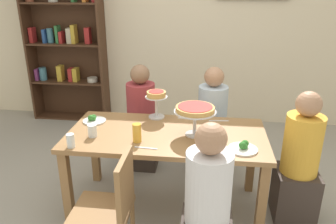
{
  "coord_description": "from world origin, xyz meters",
  "views": [
    {
      "loc": [
        0.32,
        -2.53,
        1.93
      ],
      "look_at": [
        0.0,
        0.1,
        0.89
      ],
      "focal_mm": 35.67,
      "sensor_mm": 36.0,
      "label": 1
    }
  ],
  "objects_px": {
    "water_glass_clear_near": "(71,141)",
    "cutlery_fork_far": "(146,148)",
    "personal_pizza_stand": "(156,98)",
    "salad_plate_near_diner": "(243,147)",
    "dining_table": "(167,143)",
    "water_glass_clear_far": "(92,131)",
    "cutlery_fork_near": "(188,119)",
    "cutlery_knife_near": "(219,121)",
    "diner_head_east": "(298,167)",
    "deep_dish_pizza_stand": "(195,111)",
    "chair_near_left": "(111,206)",
    "beer_glass_amber_tall": "(137,133)",
    "diner_far_right": "(212,128)",
    "diner_far_left": "(142,125)",
    "salad_plate_far_diner": "(93,119)",
    "diner_near_right": "(207,215)",
    "bookshelf": "(66,43)"
  },
  "relations": [
    {
      "from": "dining_table",
      "to": "personal_pizza_stand",
      "type": "xyz_separation_m",
      "value": [
        -0.14,
        0.33,
        0.29
      ]
    },
    {
      "from": "salad_plate_near_diner",
      "to": "cutlery_knife_near",
      "type": "xyz_separation_m",
      "value": [
        -0.17,
        0.55,
        -0.02
      ]
    },
    {
      "from": "dining_table",
      "to": "water_glass_clear_far",
      "type": "relative_size",
      "value": 15.99
    },
    {
      "from": "dining_table",
      "to": "beer_glass_amber_tall",
      "type": "distance_m",
      "value": 0.33
    },
    {
      "from": "beer_glass_amber_tall",
      "to": "cutlery_fork_far",
      "type": "bearing_deg",
      "value": -49.41
    },
    {
      "from": "dining_table",
      "to": "water_glass_clear_near",
      "type": "height_order",
      "value": "water_glass_clear_near"
    },
    {
      "from": "water_glass_clear_near",
      "to": "cutlery_fork_far",
      "type": "bearing_deg",
      "value": 4.89
    },
    {
      "from": "water_glass_clear_far",
      "to": "cutlery_fork_near",
      "type": "height_order",
      "value": "water_glass_clear_far"
    },
    {
      "from": "dining_table",
      "to": "water_glass_clear_far",
      "type": "xyz_separation_m",
      "value": [
        -0.59,
        -0.14,
        0.15
      ]
    },
    {
      "from": "diner_far_left",
      "to": "salad_plate_far_diner",
      "type": "xyz_separation_m",
      "value": [
        -0.33,
        -0.55,
        0.27
      ]
    },
    {
      "from": "diner_head_east",
      "to": "beer_glass_amber_tall",
      "type": "distance_m",
      "value": 1.37
    },
    {
      "from": "diner_near_right",
      "to": "salad_plate_far_diner",
      "type": "xyz_separation_m",
      "value": [
        -1.05,
        0.87,
        0.27
      ]
    },
    {
      "from": "diner_near_right",
      "to": "diner_far_right",
      "type": "relative_size",
      "value": 1.0
    },
    {
      "from": "chair_near_left",
      "to": "beer_glass_amber_tall",
      "type": "relative_size",
      "value": 5.72
    },
    {
      "from": "diner_head_east",
      "to": "water_glass_clear_far",
      "type": "distance_m",
      "value": 1.73
    },
    {
      "from": "water_glass_clear_near",
      "to": "deep_dish_pizza_stand",
      "type": "bearing_deg",
      "value": 19.75
    },
    {
      "from": "chair_near_left",
      "to": "personal_pizza_stand",
      "type": "xyz_separation_m",
      "value": [
        0.17,
        1.02,
        0.45
      ]
    },
    {
      "from": "dining_table",
      "to": "cutlery_knife_near",
      "type": "relative_size",
      "value": 9.26
    },
    {
      "from": "bookshelf",
      "to": "water_glass_clear_far",
      "type": "xyz_separation_m",
      "value": [
        1.09,
        -2.16,
        -0.32
      ]
    },
    {
      "from": "dining_table",
      "to": "salad_plate_far_diner",
      "type": "bearing_deg",
      "value": 166.83
    },
    {
      "from": "chair_near_left",
      "to": "water_glass_clear_near",
      "type": "bearing_deg",
      "value": 49.02
    },
    {
      "from": "diner_far_left",
      "to": "cutlery_knife_near",
      "type": "relative_size",
      "value": 6.39
    },
    {
      "from": "chair_near_left",
      "to": "salad_plate_near_diner",
      "type": "height_order",
      "value": "chair_near_left"
    },
    {
      "from": "diner_far_right",
      "to": "diner_near_right",
      "type": "bearing_deg",
      "value": -1.21
    },
    {
      "from": "chair_near_left",
      "to": "beer_glass_amber_tall",
      "type": "distance_m",
      "value": 0.6
    },
    {
      "from": "water_glass_clear_near",
      "to": "cutlery_fork_far",
      "type": "distance_m",
      "value": 0.58
    },
    {
      "from": "diner_head_east",
      "to": "deep_dish_pizza_stand",
      "type": "distance_m",
      "value": 0.99
    },
    {
      "from": "diner_far_right",
      "to": "water_glass_clear_far",
      "type": "xyz_separation_m",
      "value": [
        -0.98,
        -0.84,
        0.3
      ]
    },
    {
      "from": "bookshelf",
      "to": "water_glass_clear_near",
      "type": "distance_m",
      "value": 2.58
    },
    {
      "from": "salad_plate_near_diner",
      "to": "cutlery_knife_near",
      "type": "relative_size",
      "value": 1.25
    },
    {
      "from": "deep_dish_pizza_stand",
      "to": "water_glass_clear_far",
      "type": "distance_m",
      "value": 0.85
    },
    {
      "from": "dining_table",
      "to": "diner_far_left",
      "type": "xyz_separation_m",
      "value": [
        -0.36,
        0.71,
        -0.15
      ]
    },
    {
      "from": "diner_far_left",
      "to": "chair_near_left",
      "type": "xyz_separation_m",
      "value": [
        0.06,
        -1.4,
        -0.01
      ]
    },
    {
      "from": "dining_table",
      "to": "diner_head_east",
      "type": "relative_size",
      "value": 1.45
    },
    {
      "from": "diner_head_east",
      "to": "water_glass_clear_far",
      "type": "bearing_deg",
      "value": 4.59
    },
    {
      "from": "dining_table",
      "to": "salad_plate_near_diner",
      "type": "xyz_separation_m",
      "value": [
        0.61,
        -0.23,
        0.12
      ]
    },
    {
      "from": "bookshelf",
      "to": "personal_pizza_stand",
      "type": "relative_size",
      "value": 8.58
    },
    {
      "from": "chair_near_left",
      "to": "beer_glass_amber_tall",
      "type": "xyz_separation_m",
      "value": [
        0.09,
        0.5,
        0.33
      ]
    },
    {
      "from": "dining_table",
      "to": "cutlery_fork_far",
      "type": "relative_size",
      "value": 9.26
    },
    {
      "from": "personal_pizza_stand",
      "to": "salad_plate_near_diner",
      "type": "relative_size",
      "value": 1.14
    },
    {
      "from": "cutlery_fork_far",
      "to": "deep_dish_pizza_stand",
      "type": "bearing_deg",
      "value": 43.51
    },
    {
      "from": "deep_dish_pizza_stand",
      "to": "diner_far_right",
      "type": "bearing_deg",
      "value": 77.76
    },
    {
      "from": "diner_far_right",
      "to": "salad_plate_far_diner",
      "type": "bearing_deg",
      "value": -63.49
    },
    {
      "from": "dining_table",
      "to": "personal_pizza_stand",
      "type": "height_order",
      "value": "personal_pizza_stand"
    },
    {
      "from": "personal_pizza_stand",
      "to": "salad_plate_near_diner",
      "type": "xyz_separation_m",
      "value": [
        0.75,
        -0.56,
        -0.17
      ]
    },
    {
      "from": "diner_head_east",
      "to": "salad_plate_near_diner",
      "type": "relative_size",
      "value": 5.1
    },
    {
      "from": "bookshelf",
      "to": "deep_dish_pizza_stand",
      "type": "relative_size",
      "value": 6.37
    },
    {
      "from": "salad_plate_near_diner",
      "to": "salad_plate_far_diner",
      "type": "distance_m",
      "value": 1.36
    },
    {
      "from": "diner_far_left",
      "to": "diner_far_right",
      "type": "height_order",
      "value": "same"
    },
    {
      "from": "diner_near_right",
      "to": "personal_pizza_stand",
      "type": "xyz_separation_m",
      "value": [
        -0.49,
        1.04,
        0.44
      ]
    }
  ]
}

